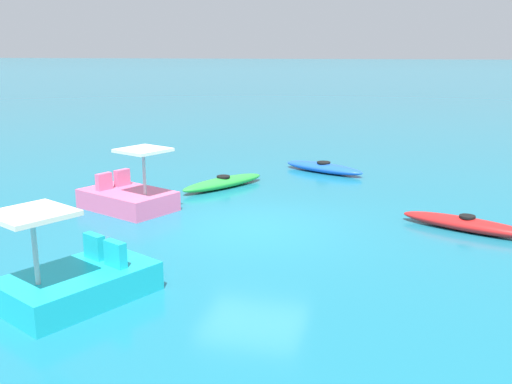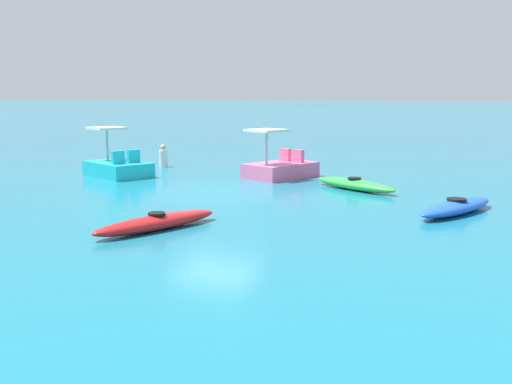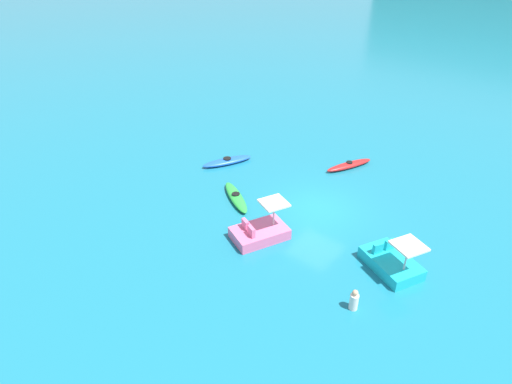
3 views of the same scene
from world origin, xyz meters
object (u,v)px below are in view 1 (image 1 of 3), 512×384
(kayak_red, at_px, (467,224))
(kayak_blue, at_px, (323,168))
(kayak_green, at_px, (223,182))
(pedal_boat_pink, at_px, (128,197))
(pedal_boat_cyan, at_px, (77,281))

(kayak_red, xyz_separation_m, kayak_blue, (-5.76, -4.09, 0.00))
(kayak_red, distance_m, kayak_green, 7.27)
(kayak_green, height_order, pedal_boat_pink, pedal_boat_pink)
(kayak_red, distance_m, pedal_boat_cyan, 8.69)
(kayak_red, height_order, pedal_boat_cyan, pedal_boat_cyan)
(kayak_red, bearing_deg, kayak_blue, -144.60)
(kayak_green, bearing_deg, kayak_blue, 138.78)
(pedal_boat_cyan, bearing_deg, pedal_boat_pink, -161.88)
(kayak_blue, bearing_deg, kayak_red, 35.40)
(kayak_green, distance_m, pedal_boat_pink, 3.39)
(kayak_blue, height_order, pedal_boat_pink, pedal_boat_pink)
(kayak_blue, bearing_deg, pedal_boat_pink, -36.09)
(kayak_blue, relative_size, pedal_boat_cyan, 1.08)
(kayak_red, relative_size, kayak_green, 1.03)
(kayak_blue, height_order, pedal_boat_cyan, pedal_boat_cyan)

